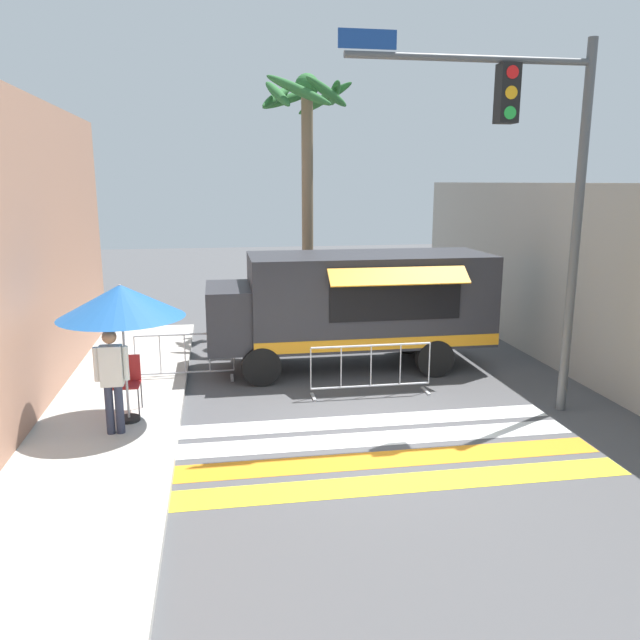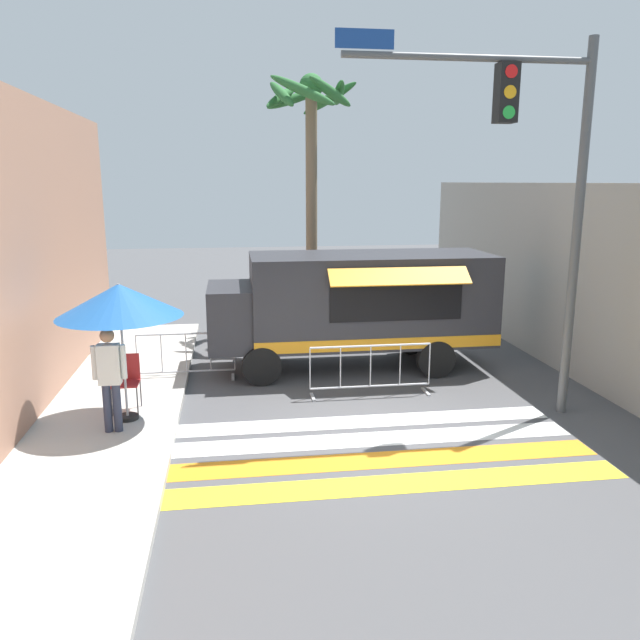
% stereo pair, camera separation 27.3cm
% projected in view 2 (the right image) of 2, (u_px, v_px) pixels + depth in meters
% --- Properties ---
extents(ground_plane, '(60.00, 60.00, 0.00)m').
position_uv_depth(ground_plane, '(371.00, 433.00, 10.17)').
color(ground_plane, '#4C4C4F').
extents(sidewalk_left, '(4.40, 16.00, 0.12)m').
position_uv_depth(sidewalk_left, '(26.00, 449.00, 9.42)').
color(sidewalk_left, '#B7B5AD').
rests_on(sidewalk_left, ground_plane).
extents(concrete_wall_right, '(0.20, 16.00, 3.99)m').
position_uv_depth(concrete_wall_right, '(565.00, 278.00, 13.30)').
color(concrete_wall_right, '#A39E93').
rests_on(concrete_wall_right, ground_plane).
extents(crosswalk_painted, '(6.40, 2.84, 0.01)m').
position_uv_depth(crosswalk_painted, '(380.00, 449.00, 9.56)').
color(crosswalk_painted, yellow).
rests_on(crosswalk_painted, ground_plane).
extents(food_truck, '(6.05, 2.50, 2.50)m').
position_uv_depth(food_truck, '(349.00, 302.00, 13.44)').
color(food_truck, '#2D2D33').
rests_on(food_truck, ground_plane).
extents(traffic_signal_pole, '(4.21, 0.29, 6.25)m').
position_uv_depth(traffic_signal_pole, '(537.00, 166.00, 10.09)').
color(traffic_signal_pole, '#515456').
rests_on(traffic_signal_pole, ground_plane).
extents(patio_umbrella, '(2.02, 2.02, 2.29)m').
position_uv_depth(patio_umbrella, '(119.00, 301.00, 10.01)').
color(patio_umbrella, black).
rests_on(patio_umbrella, sidewalk_left).
extents(folding_chair, '(0.45, 0.45, 0.97)m').
position_uv_depth(folding_chair, '(126.00, 377.00, 10.77)').
color(folding_chair, '#4C4C51').
rests_on(folding_chair, sidewalk_left).
extents(vendor_person, '(0.53, 0.22, 1.68)m').
position_uv_depth(vendor_person, '(110.00, 374.00, 9.73)').
color(vendor_person, '#2D3347').
rests_on(vendor_person, sidewalk_left).
extents(barricade_front, '(2.35, 0.44, 1.00)m').
position_uv_depth(barricade_front, '(370.00, 370.00, 11.87)').
color(barricade_front, '#B7BABF').
rests_on(barricade_front, ground_plane).
extents(barricade_side, '(2.00, 0.44, 1.00)m').
position_uv_depth(barricade_side, '(186.00, 357.00, 12.80)').
color(barricade_side, '#B7BABF').
rests_on(barricade_side, ground_plane).
extents(palm_tree, '(2.54, 2.53, 6.65)m').
position_uv_depth(palm_tree, '(310.00, 142.00, 15.84)').
color(palm_tree, '#7A664C').
rests_on(palm_tree, ground_plane).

